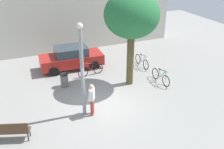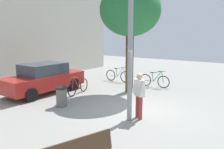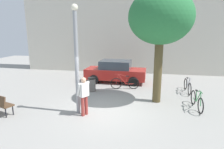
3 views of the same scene
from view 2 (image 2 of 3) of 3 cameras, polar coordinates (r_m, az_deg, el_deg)
ground_plane at (r=9.47m, az=5.56°, el=-8.65°), size 36.00×36.00×0.00m
lamppost at (r=7.79m, az=4.56°, el=6.17°), size 0.28×0.28×4.60m
person_by_lamppost at (r=8.25m, az=6.80°, el=-4.53°), size 0.49×0.63×1.67m
plaza_tree at (r=11.84m, az=4.56°, el=15.48°), size 3.06×3.06×5.50m
bicycle_green at (r=13.38m, az=10.55°, el=-1.47°), size 0.16×1.81×0.97m
bicycle_red at (r=11.76m, az=-8.45°, el=-3.02°), size 1.79×0.37×0.97m
bicycle_silver at (r=14.66m, az=1.50°, el=-0.28°), size 0.08×1.81×0.97m
parked_car_red at (r=12.27m, az=-16.64°, el=-0.92°), size 4.26×1.93×1.55m
trash_bin at (r=9.89m, az=-12.50°, el=-5.44°), size 0.47×0.47×0.85m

